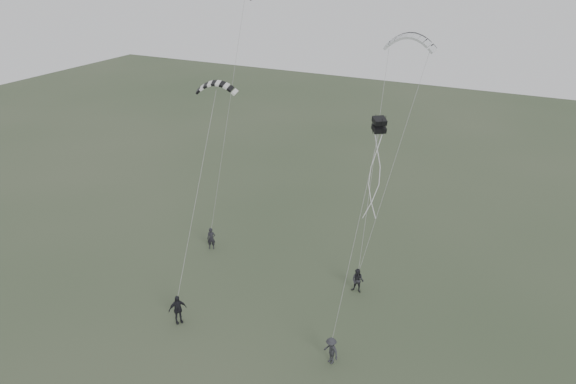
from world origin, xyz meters
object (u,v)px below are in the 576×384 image
at_px(flyer_far, 331,351).
at_px(kite_striped, 216,83).
at_px(flyer_right, 358,281).
at_px(flyer_center, 178,309).
at_px(flyer_left, 211,239).
at_px(kite_box, 379,125).
at_px(kite_pale_large, 410,36).

xyz_separation_m(flyer_far, kite_striped, (-11.01, 6.18, 12.87)).
bearing_deg(flyer_far, flyer_right, 125.02).
bearing_deg(flyer_center, flyer_right, -10.47).
height_order(flyer_left, kite_box, kite_box).
bearing_deg(kite_striped, kite_pale_large, 23.37).
height_order(flyer_right, kite_striped, kite_striped).
distance_m(flyer_left, flyer_center, 9.47).
bearing_deg(kite_striped, flyer_left, 125.17).
height_order(kite_striped, kite_box, kite_striped).
bearing_deg(kite_striped, flyer_far, -47.57).
distance_m(flyer_right, flyer_center, 12.17).
relative_size(flyer_center, kite_pale_large, 0.55).
bearing_deg(flyer_center, flyer_left, 57.60).
relative_size(flyer_center, flyer_far, 1.17).
distance_m(flyer_right, kite_box, 12.43).
height_order(flyer_left, flyer_far, flyer_left).
distance_m(flyer_center, kite_box, 16.84).
bearing_deg(kite_pale_large, flyer_center, -120.25).
relative_size(flyer_right, flyer_center, 0.90).
xyz_separation_m(kite_pale_large, kite_striped, (-10.06, -8.94, -2.44)).
xyz_separation_m(flyer_center, kite_box, (10.50, 5.58, 11.92)).
xyz_separation_m(flyer_center, flyer_far, (10.03, 0.86, -0.14)).
bearing_deg(kite_box, flyer_left, 129.24).
relative_size(flyer_right, kite_box, 2.42).
xyz_separation_m(kite_pale_large, kite_box, (1.42, -10.41, -3.25)).
xyz_separation_m(flyer_left, kite_pale_large, (12.48, 7.15, 15.28)).
distance_m(flyer_left, flyer_right, 12.31).
distance_m(flyer_right, kite_pale_large, 17.11).
bearing_deg(kite_box, flyer_right, 82.86).
bearing_deg(flyer_left, kite_striped, -62.92).
height_order(flyer_left, kite_pale_large, kite_pale_large).
relative_size(flyer_far, kite_striped, 0.63).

